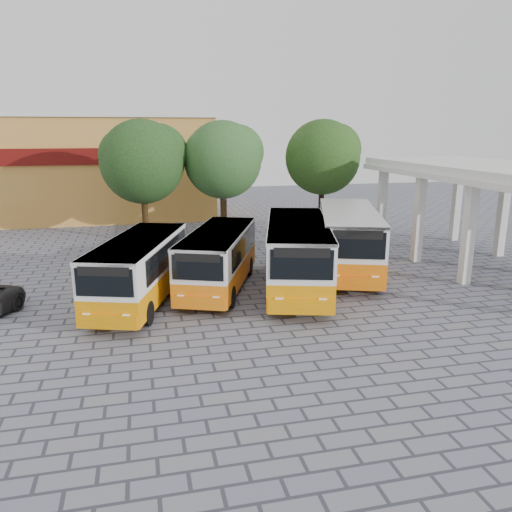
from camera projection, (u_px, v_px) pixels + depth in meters
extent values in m
plane|color=slate|center=(321.00, 309.00, 20.29)|extent=(90.00, 90.00, 0.00)
cube|color=silver|center=(382.00, 205.00, 31.31)|extent=(0.45, 0.45, 5.00)
cube|color=silver|center=(457.00, 203.00, 32.47)|extent=(0.45, 0.45, 5.00)
cube|color=silver|center=(494.00, 169.00, 25.09)|extent=(6.60, 15.60, 0.40)
cube|color=silver|center=(493.00, 176.00, 25.18)|extent=(6.80, 15.80, 0.30)
cube|color=#C28738|center=(88.00, 168.00, 41.44)|extent=(20.00, 10.00, 8.00)
cube|color=#590C0A|center=(81.00, 157.00, 36.33)|extent=(20.00, 0.20, 1.20)
cube|color=silver|center=(84.00, 116.00, 40.42)|extent=(20.40, 10.40, 0.30)
cube|color=orange|center=(140.00, 283.00, 20.89)|extent=(4.46, 7.87, 0.99)
cube|color=white|center=(139.00, 256.00, 20.60)|extent=(4.46, 7.87, 1.39)
cube|color=white|center=(138.00, 241.00, 20.44)|extent=(4.50, 7.88, 0.11)
cube|color=black|center=(110.00, 257.00, 20.34)|extent=(1.95, 5.94, 0.99)
cube|color=black|center=(167.00, 254.00, 20.84)|extent=(1.95, 5.94, 0.99)
cube|color=black|center=(139.00, 282.00, 17.01)|extent=(1.94, 0.67, 0.99)
cube|color=black|center=(138.00, 271.00, 16.92)|extent=(1.72, 0.60, 0.32)
cylinder|color=black|center=(113.00, 314.00, 18.44)|extent=(0.26, 0.94, 0.94)
cylinder|color=black|center=(169.00, 310.00, 18.89)|extent=(0.26, 0.94, 0.94)
cylinder|color=black|center=(118.00, 277.00, 23.07)|extent=(0.26, 0.94, 0.94)
cylinder|color=black|center=(162.00, 274.00, 23.52)|extent=(0.26, 0.94, 0.94)
cube|color=orange|center=(219.00, 271.00, 22.72)|extent=(4.77, 7.75, 0.98)
cube|color=white|center=(219.00, 246.00, 22.44)|extent=(4.77, 7.75, 1.37)
cube|color=white|center=(218.00, 232.00, 22.28)|extent=(4.81, 7.76, 0.11)
cube|color=black|center=(193.00, 247.00, 22.18)|extent=(2.26, 5.75, 0.98)
cube|color=black|center=(243.00, 245.00, 22.68)|extent=(2.26, 5.75, 0.98)
cube|color=black|center=(234.00, 267.00, 18.90)|extent=(1.88, 0.77, 0.98)
cube|color=black|center=(234.00, 258.00, 18.80)|extent=(1.67, 0.69, 0.32)
cylinder|color=black|center=(204.00, 297.00, 20.31)|extent=(0.26, 0.93, 0.93)
cylinder|color=black|center=(252.00, 294.00, 20.75)|extent=(0.26, 0.93, 0.93)
cylinder|color=black|center=(192.00, 267.00, 24.88)|extent=(0.26, 0.93, 0.93)
cylinder|color=black|center=(231.00, 264.00, 25.32)|extent=(0.26, 0.93, 0.93)
cube|color=orange|center=(297.00, 269.00, 22.60)|extent=(4.80, 8.96, 1.13)
cube|color=white|center=(298.00, 240.00, 22.27)|extent=(4.80, 8.96, 1.58)
cube|color=white|center=(298.00, 224.00, 22.09)|extent=(4.85, 8.98, 0.13)
cube|color=black|center=(269.00, 241.00, 21.98)|extent=(1.96, 6.83, 1.13)
cube|color=black|center=(325.00, 238.00, 22.55)|extent=(1.96, 6.83, 1.13)
cube|color=black|center=(334.00, 264.00, 18.19)|extent=(2.24, 0.67, 1.13)
cube|color=black|center=(334.00, 252.00, 18.08)|extent=(1.98, 0.61, 0.36)
cylinder|color=black|center=(290.00, 300.00, 19.82)|extent=(0.30, 1.07, 1.07)
cylinder|color=black|center=(345.00, 296.00, 20.32)|extent=(0.30, 1.07, 1.07)
cylinder|color=black|center=(258.00, 264.00, 25.09)|extent=(0.30, 1.07, 1.07)
cylinder|color=black|center=(302.00, 261.00, 25.59)|extent=(0.30, 1.07, 1.07)
cube|color=orange|center=(348.00, 253.00, 25.45)|extent=(5.35, 9.17, 1.15)
cube|color=white|center=(349.00, 226.00, 25.11)|extent=(5.35, 9.17, 1.62)
cube|color=white|center=(350.00, 212.00, 24.93)|extent=(5.40, 9.19, 0.13)
cube|color=black|center=(324.00, 227.00, 24.82)|extent=(2.40, 6.88, 1.15)
cube|color=black|center=(373.00, 225.00, 25.40)|extent=(2.40, 6.88, 1.15)
cube|color=black|center=(391.00, 245.00, 20.94)|extent=(2.25, 0.81, 1.15)
cube|color=black|center=(392.00, 234.00, 20.83)|extent=(1.99, 0.73, 0.37)
cylinder|color=black|center=(348.00, 279.00, 22.60)|extent=(0.31, 1.10, 1.10)
cylinder|color=black|center=(396.00, 275.00, 23.13)|extent=(0.31, 1.10, 1.10)
cylinder|color=black|center=(307.00, 250.00, 28.00)|extent=(0.31, 1.10, 1.10)
cylinder|color=black|center=(347.00, 248.00, 28.52)|extent=(0.31, 1.10, 1.10)
cylinder|color=#3C2510|center=(145.00, 213.00, 32.28)|extent=(0.40, 0.40, 3.69)
sphere|color=#193B10|center=(142.00, 162.00, 31.48)|extent=(5.30, 5.30, 5.30)
sphere|color=#193B10|center=(159.00, 153.00, 31.86)|extent=(3.71, 3.71, 3.71)
sphere|color=#193B10|center=(127.00, 156.00, 30.99)|extent=(3.45, 3.45, 3.45)
cylinder|color=#3F2814|center=(224.00, 210.00, 33.62)|extent=(0.44, 0.44, 3.69)
sphere|color=#27511E|center=(223.00, 160.00, 32.80)|extent=(5.11, 5.11, 5.11)
sphere|color=#27511E|center=(237.00, 152.00, 33.18)|extent=(3.58, 3.58, 3.58)
sphere|color=#27511E|center=(210.00, 154.00, 32.32)|extent=(3.32, 3.32, 3.32)
cylinder|color=black|center=(321.00, 207.00, 34.76)|extent=(0.39, 0.39, 3.74)
sphere|color=#1D400E|center=(323.00, 157.00, 33.92)|extent=(5.08, 5.08, 5.08)
sphere|color=#1D400E|center=(335.00, 149.00, 34.30)|extent=(3.55, 3.55, 3.55)
sphere|color=#1D400E|center=(311.00, 152.00, 33.44)|extent=(3.30, 3.30, 3.30)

